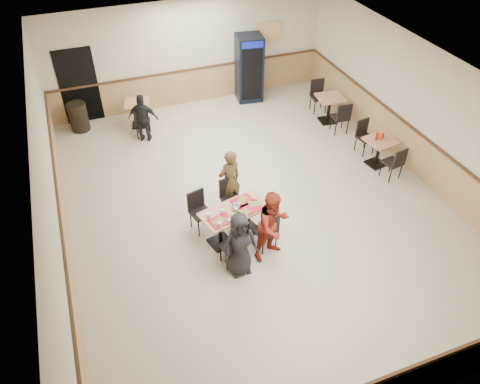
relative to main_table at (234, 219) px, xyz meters
name	(u,v)px	position (x,y,z in m)	size (l,w,h in m)	color
ground	(256,203)	(0.81, 0.82, -0.48)	(10.00, 10.00, 0.00)	beige
room_shell	(282,112)	(2.58, 3.37, 0.10)	(10.00, 10.00, 10.00)	silver
main_table	(234,219)	(0.00, 0.00, 0.00)	(1.46, 0.97, 0.72)	black
main_chairs	(232,221)	(-0.05, -0.01, -0.02)	(1.52, 1.80, 0.91)	black
diner_woman_left	(240,244)	(-0.22, -0.89, 0.21)	(0.67, 0.44, 1.38)	black
diner_woman_right	(273,225)	(0.52, -0.71, 0.28)	(0.73, 0.57, 1.51)	maroon
diner_man_opposite	(230,180)	(0.22, 0.89, 0.26)	(0.54, 0.35, 1.47)	brown
lone_diner	(143,118)	(-0.93, 4.23, 0.18)	(0.77, 0.32, 1.31)	black
tabletop_clutter	(236,211)	(0.02, -0.05, 0.26)	(1.20, 0.79, 0.12)	#BC0C2D
side_table_near	(379,148)	(4.14, 1.13, -0.01)	(0.75, 0.75, 0.70)	black
side_table_near_chair_south	(393,162)	(4.14, 0.57, -0.03)	(0.41, 0.41, 0.89)	black
side_table_near_chair_north	(366,137)	(4.14, 1.69, -0.03)	(0.41, 0.41, 0.89)	black
side_table_far	(329,105)	(4.03, 3.38, 0.02)	(0.77, 0.77, 0.74)	black
side_table_far_chair_south	(340,116)	(4.03, 2.78, 0.00)	(0.44, 0.44, 0.94)	black
side_table_far_chair_north	(319,96)	(4.03, 3.97, 0.00)	(0.44, 0.44, 0.94)	black
condiment_caddy	(379,136)	(4.11, 1.18, 0.31)	(0.23, 0.06, 0.20)	#A4150B
back_table	(138,110)	(-0.93, 5.02, -0.01)	(0.79, 0.79, 0.70)	black
back_table_chair_lone	(142,121)	(-0.93, 4.46, -0.03)	(0.41, 0.41, 0.89)	black
pepsi_cooler	(249,68)	(2.46, 5.42, 0.49)	(0.82, 0.83, 1.93)	black
trash_bin	(79,117)	(-2.48, 5.37, -0.09)	(0.50, 0.50, 0.78)	black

